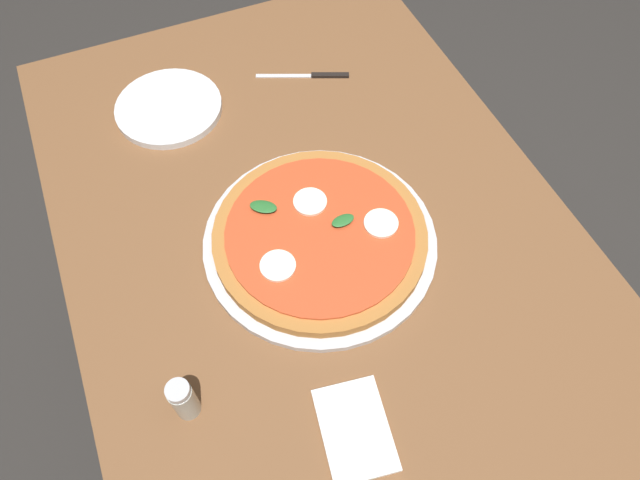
{
  "coord_description": "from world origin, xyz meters",
  "views": [
    {
      "loc": [
        -0.5,
        0.2,
        1.56
      ],
      "look_at": [
        -0.04,
        0.01,
        0.77
      ],
      "focal_mm": 32.72,
      "sensor_mm": 36.0,
      "label": 1
    }
  ],
  "objects_px": {
    "serving_tray": "(320,241)",
    "pizza": "(320,235)",
    "dining_table": "(314,260)",
    "pepper_shaker": "(183,399)",
    "plate_white": "(169,108)",
    "knife": "(315,75)",
    "napkin": "(355,430)"
  },
  "relations": [
    {
      "from": "dining_table",
      "to": "serving_tray",
      "type": "relative_size",
      "value": 3.1
    },
    {
      "from": "pizza",
      "to": "knife",
      "type": "bearing_deg",
      "value": -21.42
    },
    {
      "from": "pepper_shaker",
      "to": "serving_tray",
      "type": "bearing_deg",
      "value": -56.8
    },
    {
      "from": "dining_table",
      "to": "napkin",
      "type": "height_order",
      "value": "napkin"
    },
    {
      "from": "dining_table",
      "to": "plate_white",
      "type": "relative_size",
      "value": 5.83
    },
    {
      "from": "knife",
      "to": "napkin",
      "type": "bearing_deg",
      "value": 161.83
    },
    {
      "from": "serving_tray",
      "to": "pepper_shaker",
      "type": "height_order",
      "value": "pepper_shaker"
    },
    {
      "from": "serving_tray",
      "to": "napkin",
      "type": "relative_size",
      "value": 2.88
    },
    {
      "from": "dining_table",
      "to": "pepper_shaker",
      "type": "height_order",
      "value": "pepper_shaker"
    },
    {
      "from": "dining_table",
      "to": "pizza",
      "type": "bearing_deg",
      "value": 170.26
    },
    {
      "from": "knife",
      "to": "pizza",
      "type": "bearing_deg",
      "value": 158.58
    },
    {
      "from": "plate_white",
      "to": "napkin",
      "type": "distance_m",
      "value": 0.68
    },
    {
      "from": "serving_tray",
      "to": "pizza",
      "type": "height_order",
      "value": "pizza"
    },
    {
      "from": "pepper_shaker",
      "to": "knife",
      "type": "bearing_deg",
      "value": -37.34
    },
    {
      "from": "dining_table",
      "to": "knife",
      "type": "bearing_deg",
      "value": -22.86
    },
    {
      "from": "napkin",
      "to": "knife",
      "type": "bearing_deg",
      "value": -18.17
    },
    {
      "from": "napkin",
      "to": "knife",
      "type": "xyz_separation_m",
      "value": [
        0.65,
        -0.21,
        -0.0
      ]
    },
    {
      "from": "pizza",
      "to": "dining_table",
      "type": "bearing_deg",
      "value": -9.74
    },
    {
      "from": "pepper_shaker",
      "to": "pizza",
      "type": "bearing_deg",
      "value": -56.71
    },
    {
      "from": "serving_tray",
      "to": "dining_table",
      "type": "bearing_deg",
      "value": -9.52
    },
    {
      "from": "pepper_shaker",
      "to": "dining_table",
      "type": "bearing_deg",
      "value": -51.59
    },
    {
      "from": "pizza",
      "to": "napkin",
      "type": "bearing_deg",
      "value": 166.04
    },
    {
      "from": "plate_white",
      "to": "napkin",
      "type": "height_order",
      "value": "plate_white"
    },
    {
      "from": "pizza",
      "to": "napkin",
      "type": "relative_size",
      "value": 2.62
    },
    {
      "from": "serving_tray",
      "to": "knife",
      "type": "bearing_deg",
      "value": -21.38
    },
    {
      "from": "napkin",
      "to": "dining_table",
      "type": "bearing_deg",
      "value": -13.43
    },
    {
      "from": "dining_table",
      "to": "napkin",
      "type": "distance_m",
      "value": 0.37
    },
    {
      "from": "napkin",
      "to": "plate_white",
      "type": "bearing_deg",
      "value": 6.19
    },
    {
      "from": "dining_table",
      "to": "plate_white",
      "type": "bearing_deg",
      "value": 24.15
    },
    {
      "from": "plate_white",
      "to": "knife",
      "type": "bearing_deg",
      "value": -94.3
    },
    {
      "from": "serving_tray",
      "to": "plate_white",
      "type": "xyz_separation_m",
      "value": [
        0.38,
        0.15,
        0.0
      ]
    },
    {
      "from": "serving_tray",
      "to": "pizza",
      "type": "bearing_deg",
      "value": 7.16
    }
  ]
}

